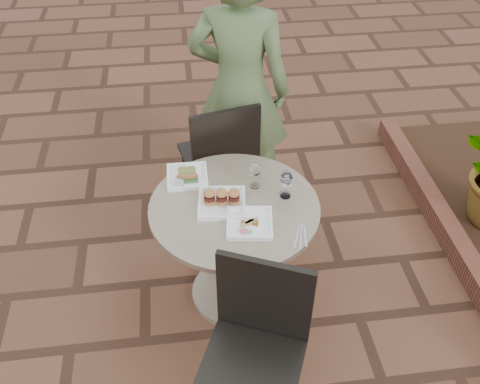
{
  "coord_description": "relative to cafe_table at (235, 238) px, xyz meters",
  "views": [
    {
      "loc": [
        -0.1,
        -1.78,
        2.62
      ],
      "look_at": [
        0.16,
        0.27,
        0.82
      ],
      "focal_mm": 40.0,
      "sensor_mm": 36.0,
      "label": 1
    }
  ],
  "objects": [
    {
      "name": "plate_salmon",
      "position": [
        -0.23,
        0.25,
        0.26
      ],
      "size": [
        0.23,
        0.23,
        0.06
      ],
      "rotation": [
        0.0,
        0.0,
        -0.02
      ],
      "color": "white",
      "rests_on": "cafe_table"
    },
    {
      "name": "wine_glass_far",
      "position": [
        0.28,
        0.06,
        0.36
      ],
      "size": [
        0.07,
        0.07,
        0.15
      ],
      "color": "white",
      "rests_on": "cafe_table"
    },
    {
      "name": "steel_ramekin",
      "position": [
        -0.28,
        0.19,
        0.27
      ],
      "size": [
        0.06,
        0.06,
        0.04
      ],
      "primitive_type": "cylinder",
      "rotation": [
        0.0,
        0.0,
        -0.18
      ],
      "color": "silver",
      "rests_on": "cafe_table"
    },
    {
      "name": "plate_sliders",
      "position": [
        -0.06,
        0.01,
        0.28
      ],
      "size": [
        0.27,
        0.27,
        0.16
      ],
      "rotation": [
        0.0,
        0.0,
        -0.12
      ],
      "color": "white",
      "rests_on": "cafe_table"
    },
    {
      "name": "ground",
      "position": [
        -0.13,
        -0.27,
        -0.48
      ],
      "size": [
        60.0,
        60.0,
        0.0
      ],
      "primitive_type": "plane",
      "color": "brown",
      "rests_on": "ground"
    },
    {
      "name": "planter_curb",
      "position": [
        1.47,
        0.03,
        -0.41
      ],
      "size": [
        0.12,
        3.0,
        0.15
      ],
      "primitive_type": "cube",
      "color": "brown",
      "rests_on": "ground"
    },
    {
      "name": "cutlery_set",
      "position": [
        0.3,
        -0.27,
        0.25
      ],
      "size": [
        0.11,
        0.18,
        0.0
      ],
      "primitive_type": null,
      "rotation": [
        0.0,
        0.0,
        -0.23
      ],
      "color": "silver",
      "rests_on": "cafe_table"
    },
    {
      "name": "wine_glass_right",
      "position": [
        0.28,
        0.04,
        0.36
      ],
      "size": [
        0.07,
        0.07,
        0.16
      ],
      "color": "white",
      "rests_on": "cafe_table"
    },
    {
      "name": "chair_near",
      "position": [
        0.02,
        -0.68,
        0.07
      ],
      "size": [
        0.58,
        0.58,
        0.93
      ],
      "rotation": [
        0.0,
        0.0,
        -0.41
      ],
      "color": "black",
      "rests_on": "ground"
    },
    {
      "name": "cafe_table",
      "position": [
        0.0,
        0.0,
        0.0
      ],
      "size": [
        0.9,
        0.9,
        0.73
      ],
      "color": "gray",
      "rests_on": "ground"
    },
    {
      "name": "plate_tuna",
      "position": [
        0.06,
        -0.16,
        0.26
      ],
      "size": [
        0.26,
        0.26,
        0.03
      ],
      "rotation": [
        0.0,
        0.0,
        -0.13
      ],
      "color": "white",
      "rests_on": "cafe_table"
    },
    {
      "name": "chair_far",
      "position": [
        -0.0,
        0.71,
        0.07
      ],
      "size": [
        0.52,
        0.52,
        0.93
      ],
      "rotation": [
        0.0,
        0.0,
        3.36
      ],
      "color": "black",
      "rests_on": "ground"
    },
    {
      "name": "wine_glass_mid",
      "position": [
        0.13,
        0.14,
        0.36
      ],
      "size": [
        0.07,
        0.07,
        0.16
      ],
      "color": "white",
      "rests_on": "cafe_table"
    },
    {
      "name": "diner",
      "position": [
        0.14,
        0.89,
        0.41
      ],
      "size": [
        0.75,
        0.6,
        1.78
      ],
      "primitive_type": "imported",
      "rotation": [
        0.0,
        0.0,
        2.83
      ],
      "color": "#485E34",
      "rests_on": "ground"
    }
  ]
}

